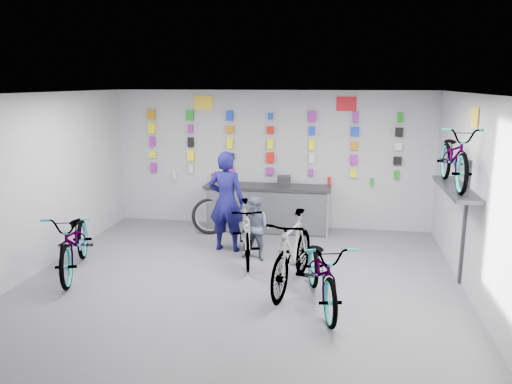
% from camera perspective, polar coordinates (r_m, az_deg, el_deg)
% --- Properties ---
extents(floor, '(8.00, 8.00, 0.00)m').
position_cam_1_polar(floor, '(7.64, -2.70, -12.05)').
color(floor, '#57575C').
rests_on(floor, ground).
extents(ceiling, '(8.00, 8.00, 0.00)m').
position_cam_1_polar(ceiling, '(6.95, -2.96, 11.06)').
color(ceiling, white).
rests_on(ceiling, wall_back).
extents(wall_back, '(7.00, 0.00, 7.00)m').
position_cam_1_polar(wall_back, '(11.02, 1.68, 3.75)').
color(wall_back, '#B5B5B7').
rests_on(wall_back, floor).
extents(wall_front, '(7.00, 0.00, 7.00)m').
position_cam_1_polar(wall_front, '(3.58, -17.33, -15.92)').
color(wall_front, '#B5B5B7').
rests_on(wall_front, floor).
extents(wall_left, '(0.00, 8.00, 8.00)m').
position_cam_1_polar(wall_left, '(8.60, -26.23, -0.02)').
color(wall_left, '#B5B5B7').
rests_on(wall_left, floor).
extents(wall_right, '(0.00, 8.00, 8.00)m').
position_cam_1_polar(wall_right, '(7.26, 25.27, -2.04)').
color(wall_right, '#B5B5B7').
rests_on(wall_right, floor).
extents(counter, '(2.70, 0.66, 1.00)m').
position_cam_1_polar(counter, '(10.77, 1.30, -1.95)').
color(counter, black).
rests_on(counter, floor).
extents(merch_wall, '(5.57, 0.08, 1.57)m').
position_cam_1_polar(merch_wall, '(10.91, 1.24, 5.39)').
color(merch_wall, '#941E95').
rests_on(merch_wall, wall_back).
extents(wall_bracket, '(0.39, 1.90, 2.00)m').
position_cam_1_polar(wall_bracket, '(8.36, 21.99, -0.21)').
color(wall_bracket, '#333338').
rests_on(wall_bracket, wall_right).
extents(sign_left, '(0.42, 0.02, 0.30)m').
position_cam_1_polar(sign_left, '(11.19, -6.04, 10.10)').
color(sign_left, yellow).
rests_on(sign_left, wall_back).
extents(sign_right, '(0.42, 0.02, 0.30)m').
position_cam_1_polar(sign_right, '(10.77, 10.29, 9.89)').
color(sign_right, red).
rests_on(sign_right, wall_back).
extents(sign_side, '(0.02, 0.40, 0.30)m').
position_cam_1_polar(sign_side, '(8.24, 23.70, 7.82)').
color(sign_side, yellow).
rests_on(sign_side, wall_right).
extents(bike_left, '(1.38, 2.24, 1.11)m').
position_cam_1_polar(bike_left, '(8.95, -19.99, -5.29)').
color(bike_left, gray).
rests_on(bike_left, floor).
extents(bike_center, '(0.95, 2.07, 1.20)m').
position_cam_1_polar(bike_center, '(7.79, 4.19, -6.83)').
color(bike_center, gray).
rests_on(bike_center, floor).
extents(bike_right, '(1.14, 2.10, 1.05)m').
position_cam_1_polar(bike_right, '(7.29, 7.59, -8.94)').
color(bike_right, gray).
rests_on(bike_right, floor).
extents(bike_service, '(0.91, 1.87, 1.08)m').
position_cam_1_polar(bike_service, '(8.95, -1.15, -4.60)').
color(bike_service, gray).
rests_on(bike_service, floor).
extents(bike_wall, '(0.63, 1.80, 0.95)m').
position_cam_1_polar(bike_wall, '(8.25, 21.79, 3.80)').
color(bike_wall, gray).
rests_on(bike_wall, wall_bracket).
extents(clerk, '(0.75, 0.53, 1.92)m').
position_cam_1_polar(clerk, '(9.44, -3.40, -1.08)').
color(clerk, '#100F4D').
rests_on(clerk, floor).
extents(customer, '(0.66, 0.58, 1.17)m').
position_cam_1_polar(customer, '(9.00, -0.05, -4.21)').
color(customer, '#515B73').
rests_on(customer, floor).
extents(spare_wheel, '(0.82, 0.52, 0.76)m').
position_cam_1_polar(spare_wheel, '(10.69, -5.30, -2.76)').
color(spare_wheel, black).
rests_on(spare_wheel, floor).
extents(register, '(0.32, 0.34, 0.22)m').
position_cam_1_polar(register, '(10.60, 3.20, 1.25)').
color(register, black).
rests_on(register, counter).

